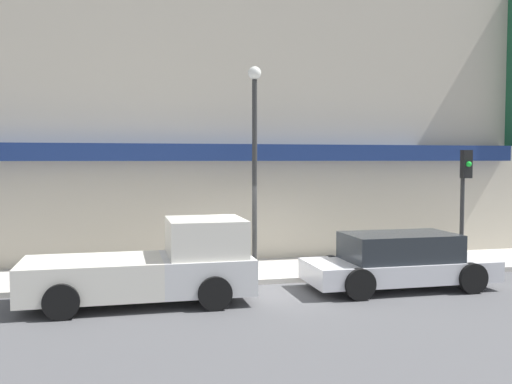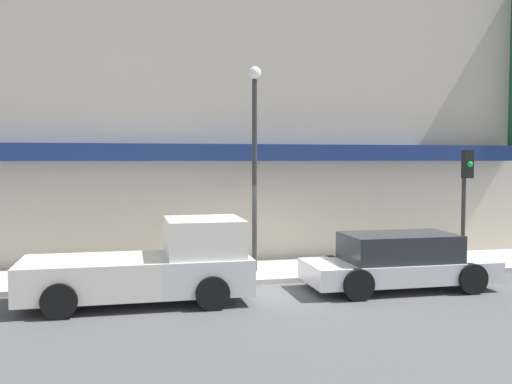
{
  "view_description": "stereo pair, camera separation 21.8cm",
  "coord_description": "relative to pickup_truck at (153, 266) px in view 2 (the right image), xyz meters",
  "views": [
    {
      "loc": [
        -3.6,
        -14.12,
        3.23
      ],
      "look_at": [
        0.07,
        1.2,
        2.33
      ],
      "focal_mm": 40.0,
      "sensor_mm": 36.0,
      "label": 1
    },
    {
      "loc": [
        -3.38,
        -14.17,
        3.23
      ],
      "look_at": [
        0.07,
        1.2,
        2.33
      ],
      "focal_mm": 40.0,
      "sensor_mm": 36.0,
      "label": 2
    }
  ],
  "objects": [
    {
      "name": "fire_hydrant",
      "position": [
        6.29,
        2.11,
        -0.33
      ],
      "size": [
        0.16,
        0.16,
        0.72
      ],
      "color": "#196633",
      "rests_on": "sidewalk"
    },
    {
      "name": "building",
      "position": [
        2.87,
        5.69,
        4.34
      ],
      "size": [
        19.8,
        3.8,
        10.36
      ],
      "color": "#BCB29E",
      "rests_on": "ground"
    },
    {
      "name": "parked_car",
      "position": [
        6.04,
        0.0,
        -0.13
      ],
      "size": [
        4.72,
        2.03,
        1.39
      ],
      "rotation": [
        0.0,
        0.0,
        -0.03
      ],
      "color": "silver",
      "rests_on": "ground"
    },
    {
      "name": "ground_plane",
      "position": [
        2.85,
        1.2,
        -0.82
      ],
      "size": [
        80.0,
        80.0,
        0.0
      ],
      "primitive_type": "plane",
      "color": "#4C4C4F"
    },
    {
      "name": "sidewalk",
      "position": [
        2.85,
        2.71,
        -0.75
      ],
      "size": [
        36.0,
        3.01,
        0.13
      ],
      "color": "#B7B2A8",
      "rests_on": "ground"
    },
    {
      "name": "pickup_truck",
      "position": [
        0.0,
        0.0,
        0.0
      ],
      "size": [
        5.05,
        2.19,
        1.88
      ],
      "rotation": [
        0.0,
        0.0,
        -0.04
      ],
      "color": "silver",
      "rests_on": "ground"
    },
    {
      "name": "traffic_light",
      "position": [
        8.87,
        1.56,
        1.64
      ],
      "size": [
        0.28,
        0.42,
        3.37
      ],
      "color": "#2D2D2D",
      "rests_on": "sidewalk"
    },
    {
      "name": "street_lamp",
      "position": [
        2.87,
        2.37,
        2.83
      ],
      "size": [
        0.36,
        0.36,
        5.64
      ],
      "color": "#2D2D2D",
      "rests_on": "sidewalk"
    }
  ]
}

